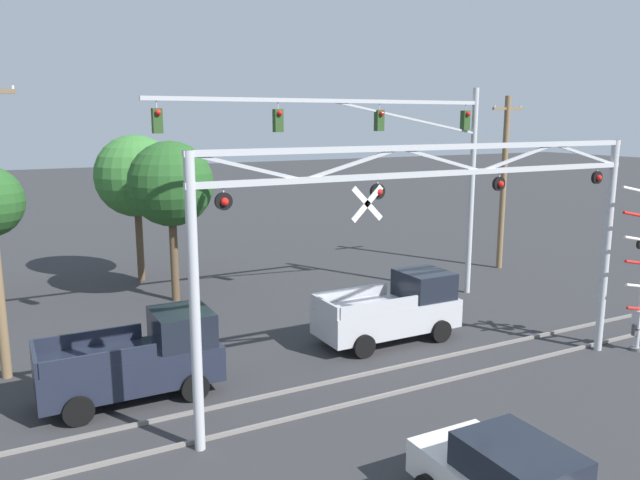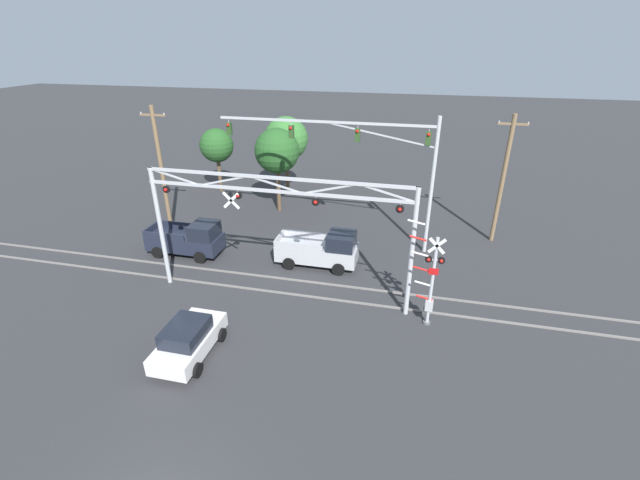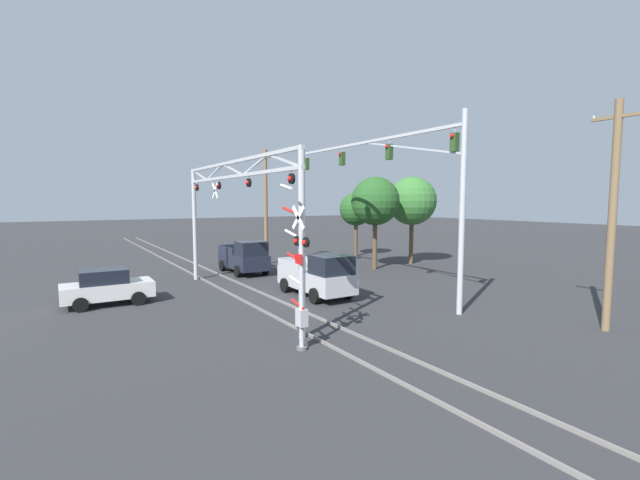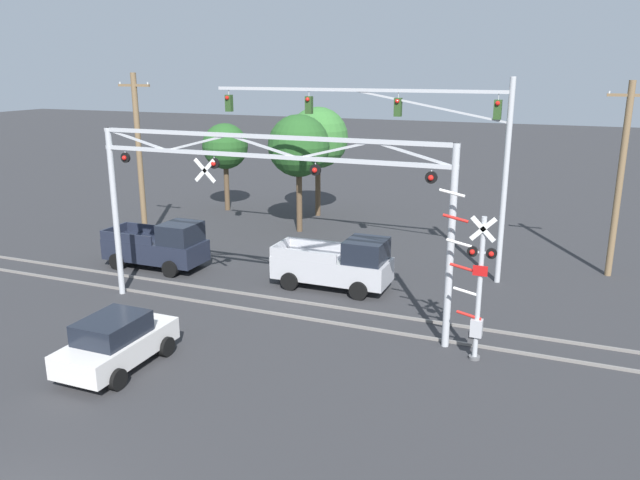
{
  "view_description": "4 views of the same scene",
  "coord_description": "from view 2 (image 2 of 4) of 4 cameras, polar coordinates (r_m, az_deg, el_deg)",
  "views": [
    {
      "loc": [
        -10.14,
        -0.43,
        7.26
      ],
      "look_at": [
        -1.79,
        15.4,
        3.78
      ],
      "focal_mm": 35.0,
      "sensor_mm": 36.0,
      "label": 1
    },
    {
      "loc": [
        6.43,
        -6.03,
        12.61
      ],
      "look_at": [
        2.36,
        11.25,
        4.03
      ],
      "focal_mm": 24.0,
      "sensor_mm": 36.0,
      "label": 2
    },
    {
      "loc": [
        19.23,
        4.96,
        4.76
      ],
      "look_at": [
        2.21,
        15.58,
        2.93
      ],
      "focal_mm": 24.0,
      "sensor_mm": 36.0,
      "label": 3
    },
    {
      "loc": [
        9.84,
        -6.81,
        8.83
      ],
      "look_at": [
        2.05,
        12.29,
        3.1
      ],
      "focal_mm": 35.0,
      "sensor_mm": 36.0,
      "label": 4
    }
  ],
  "objects": [
    {
      "name": "sedan_waiting",
      "position": [
        19.59,
        -17.14,
        -12.56
      ],
      "size": [
        2.05,
        3.87,
        1.65
      ],
      "color": "silver",
      "rests_on": "ground_plane"
    },
    {
      "name": "background_tree_far_right_verge",
      "position": [
        38.15,
        -13.62,
        12.11
      ],
      "size": [
        2.85,
        2.85,
        5.5
      ],
      "color": "brown",
      "rests_on": "ground_plane"
    },
    {
      "name": "background_tree_beyond_span",
      "position": [
        32.66,
        -5.76,
        11.7
      ],
      "size": [
        3.35,
        3.35,
        6.43
      ],
      "color": "brown",
      "rests_on": "ground_plane"
    },
    {
      "name": "pickup_truck_following",
      "position": [
        27.97,
        -17.1,
        0.1
      ],
      "size": [
        4.63,
        2.13,
        2.2
      ],
      "color": "#1E2333",
      "rests_on": "ground_plane"
    },
    {
      "name": "background_tree_far_left_verge",
      "position": [
        36.49,
        -4.54,
        13.28
      ],
      "size": [
        3.64,
        3.64,
        6.59
      ],
      "color": "brown",
      "rests_on": "ground_plane"
    },
    {
      "name": "crossing_signal_mast",
      "position": [
        20.44,
        14.42,
        -5.7
      ],
      "size": [
        1.82,
        0.35,
        5.34
      ],
      "color": "#B7BABF",
      "rests_on": "ground_plane"
    },
    {
      "name": "utility_pole_right",
      "position": [
        29.76,
        23.19,
        7.51
      ],
      "size": [
        1.8,
        0.28,
        8.33
      ],
      "color": "brown",
      "rests_on": "ground_plane"
    },
    {
      "name": "utility_pole_left",
      "position": [
        30.81,
        -20.37,
        8.81
      ],
      "size": [
        1.8,
        0.28,
        8.59
      ],
      "color": "brown",
      "rests_on": "ground_plane"
    },
    {
      "name": "crossing_gantry",
      "position": [
        20.85,
        -5.8,
        3.33
      ],
      "size": [
        13.32,
        0.28,
        6.64
      ],
      "color": "#B7BABF",
      "rests_on": "ground_plane"
    },
    {
      "name": "pickup_truck_lead",
      "position": [
        25.43,
        0.21,
        -1.32
      ],
      "size": [
        4.81,
        2.13,
        2.2
      ],
      "color": "#B7B7BC",
      "rests_on": "ground_plane"
    },
    {
      "name": "rail_track_near",
      "position": [
        23.24,
        -5.04,
        -7.04
      ],
      "size": [
        80.0,
        0.08,
        0.1
      ],
      "primitive_type": "cube",
      "color": "gray",
      "rests_on": "ground_plane"
    },
    {
      "name": "rail_track_far",
      "position": [
        24.39,
        -4.0,
        -5.27
      ],
      "size": [
        80.0,
        0.08,
        0.1
      ],
      "primitive_type": "cube",
      "color": "gray",
      "rests_on": "ground_plane"
    },
    {
      "name": "traffic_signal_span",
      "position": [
        26.3,
        7.47,
        11.05
      ],
      "size": [
        13.4,
        0.39,
        8.49
      ],
      "color": "#B7BABF",
      "rests_on": "ground_plane"
    }
  ]
}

